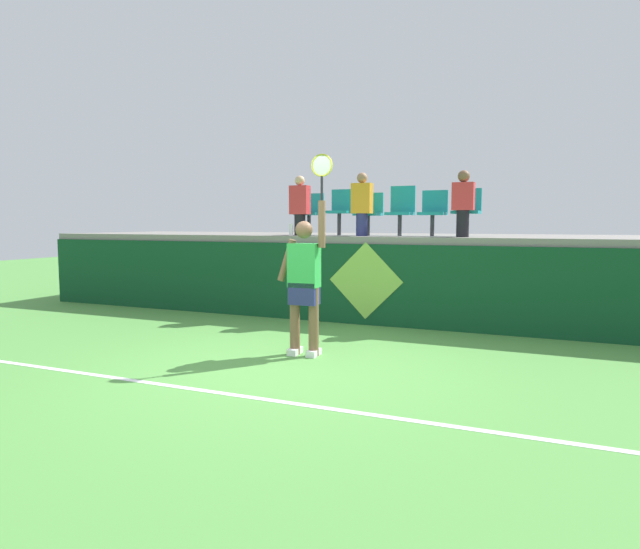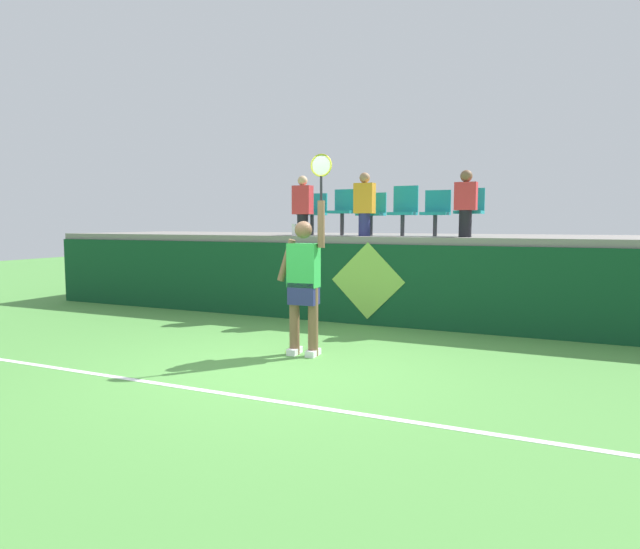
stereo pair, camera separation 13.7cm
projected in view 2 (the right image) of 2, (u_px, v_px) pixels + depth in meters
ground_plane at (285, 368)px, 6.46m from camera, size 40.00×40.00×0.00m
court_back_wall at (373, 284)px, 9.20m from camera, size 13.96×0.20×1.34m
spectator_platform at (400, 238)px, 10.53m from camera, size 13.96×3.18×0.12m
court_baseline_stripe at (232, 395)px, 5.47m from camera, size 12.56×0.08×0.01m
tennis_player at (304, 280)px, 7.03m from camera, size 0.75×0.28×2.53m
tennis_ball at (288, 352)px, 7.13m from camera, size 0.07×0.07×0.07m
water_bottle at (294, 230)px, 9.90m from camera, size 0.07×0.07×0.21m
stadium_chair_0 at (314, 211)px, 10.39m from camera, size 0.44×0.42×0.78m
stadium_chair_1 at (344, 209)px, 10.14m from camera, size 0.44×0.42×0.84m
stadium_chair_2 at (372, 211)px, 9.92m from camera, size 0.44×0.42×0.77m
stadium_chair_3 at (404, 209)px, 9.68m from camera, size 0.44×0.42×0.87m
stadium_chair_4 at (436, 210)px, 9.44m from camera, size 0.44×0.42×0.79m
stadium_chair_5 at (470, 209)px, 9.21m from camera, size 0.44×0.42×0.81m
spectator_0 at (466, 202)px, 8.85m from camera, size 0.34×0.20×1.06m
spectator_1 at (303, 205)px, 9.97m from camera, size 0.34×0.20×1.07m
spectator_2 at (364, 203)px, 9.54m from camera, size 0.34×0.20×1.09m
wall_signage_mount at (367, 325)px, 9.19m from camera, size 1.27×0.01×1.37m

